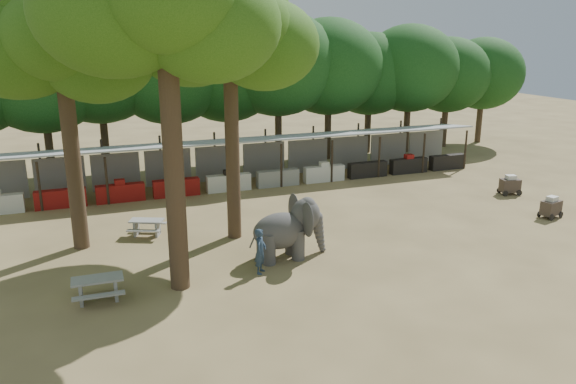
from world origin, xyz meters
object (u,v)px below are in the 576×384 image
object	(u,v)px
elephant	(289,229)
picnic_table_near	(98,286)
cart_back	(510,185)
cart_front	(551,207)
handler	(260,251)
yard_tree_left	(55,33)
picnic_table_far	(147,225)
yard_tree_back	(224,23)

from	to	relation	value
elephant	picnic_table_near	xyz separation A→B (m)	(-6.93, -1.22, -0.63)
elephant	cart_back	bearing A→B (deg)	13.68
cart_front	handler	bearing A→B (deg)	171.07
elephant	handler	distance (m)	1.78
yard_tree_left	cart_front	bearing A→B (deg)	-10.84
cart_back	elephant	bearing A→B (deg)	-151.32
picnic_table_far	cart_front	bearing A→B (deg)	10.66
picnic_table_near	cart_back	distance (m)	21.46
yard_tree_left	handler	xyz separation A→B (m)	(6.01, -5.05, -7.38)
yard_tree_back	picnic_table_near	xyz separation A→B (m)	(-5.47, -4.29, -8.03)
elephant	picnic_table_near	distance (m)	7.07
yard_tree_left	handler	bearing A→B (deg)	-40.07
handler	elephant	bearing A→B (deg)	-21.85
picnic_table_near	cart_back	size ratio (longest dim) A/B	1.34
picnic_table_near	yard_tree_back	bearing A→B (deg)	39.26
handler	cart_back	size ratio (longest dim) A/B	1.38
elephant	handler	xyz separation A→B (m)	(-1.46, -0.98, -0.32)
elephant	cart_back	size ratio (longest dim) A/B	2.50
cart_front	cart_back	world-z (taller)	cart_back
yard_tree_left	picnic_table_near	size ratio (longest dim) A/B	6.91
yard_tree_left	cart_front	xyz separation A→B (m)	(20.41, -3.91, -7.71)
handler	picnic_table_near	size ratio (longest dim) A/B	1.03
yard_tree_back	picnic_table_far	xyz separation A→B (m)	(-3.26, 1.25, -8.09)
yard_tree_back	handler	bearing A→B (deg)	-89.87
elephant	picnic_table_far	distance (m)	6.44
handler	picnic_table_near	xyz separation A→B (m)	(-5.48, -0.24, -0.31)
yard_tree_back	elephant	distance (m)	8.15
picnic_table_near	cart_front	world-z (taller)	cart_front
elephant	cart_front	bearing A→B (deg)	-1.23
yard_tree_back	handler	distance (m)	8.72
yard_tree_left	handler	world-z (taller)	yard_tree_left
yard_tree_left	cart_front	size ratio (longest dim) A/B	9.54
picnic_table_near	cart_back	world-z (taller)	cart_back
yard_tree_back	handler	world-z (taller)	yard_tree_back
elephant	cart_back	xyz separation A→B (m)	(13.91, 3.89, -0.63)
cart_front	elephant	bearing A→B (deg)	167.26
handler	cart_back	xyz separation A→B (m)	(15.36, 4.87, -0.31)
cart_front	picnic_table_near	bearing A→B (deg)	170.51
handler	cart_front	xyz separation A→B (m)	(14.40, 1.15, -0.33)
picnic_table_far	cart_front	distance (m)	18.15
cart_back	handler	bearing A→B (deg)	-149.36
yard_tree_back	cart_back	size ratio (longest dim) A/B	9.55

